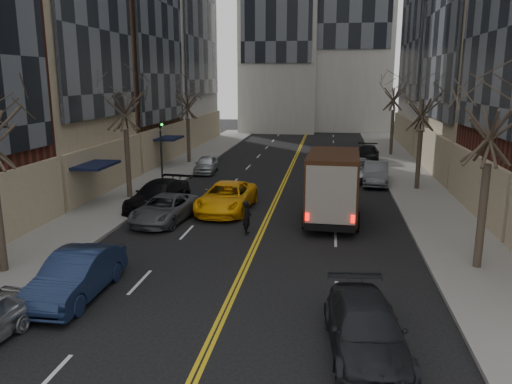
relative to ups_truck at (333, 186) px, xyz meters
The scene contains 19 objects.
sidewalk_left 15.93m from the ups_truck, 141.10° to the left, with size 4.00×66.00×0.15m, color slate.
sidewalk_right 11.58m from the ups_truck, 60.30° to the left, with size 4.00×66.00×0.15m, color slate.
tree_lf_mid 13.37m from the ups_truck, 166.34° to the left, with size 3.20×3.20×8.91m.
tree_lf_far 20.47m from the ups_truck, 127.25° to the left, with size 3.20×3.20×8.12m.
tree_rt_near 9.39m from the ups_truck, 47.88° to the right, with size 3.20×3.20×8.71m.
tree_rt_mid 10.59m from the ups_truck, 55.45° to the left, with size 3.20×3.20×8.32m.
tree_rt_far 24.10m from the ups_truck, 76.59° to the left, with size 3.20×3.20×9.11m.
traffic_signal 11.85m from the ups_truck, 155.25° to the left, with size 0.29×0.26×4.70m.
ups_truck is the anchor object (origin of this frame).
observer_sedan 12.80m from the ups_truck, 86.08° to the right, with size 2.40×4.96×1.39m.
taxi 5.93m from the ups_truck, 169.55° to the left, with size 2.57×5.58×1.55m, color #FEB40A.
pedestrian 4.99m from the ups_truck, 143.77° to the right, with size 0.59×0.39×1.61m, color black.
parked_lf_b 13.52m from the ups_truck, 128.69° to the right, with size 1.63×4.67×1.54m, color #121E3A.
parked_lf_c 8.62m from the ups_truck, behind, with size 2.22×4.82×1.34m, color #4E5156.
parked_lf_d 9.74m from the ups_truck, behind, with size 2.16×5.32×1.54m, color black.
parked_lf_e 15.45m from the ups_truck, 128.69° to the left, with size 1.55×3.85×1.31m, color #B3B7BC.
parked_rt_a 10.07m from the ups_truck, 72.73° to the left, with size 1.61×4.63×1.52m, color #53575C.
parked_rt_b 11.58m from the ups_truck, 81.16° to the left, with size 2.41×5.24×1.46m, color #A5A8AD.
parked_rt_c 19.01m from the ups_truck, 80.99° to the left, with size 2.07×5.09×1.48m, color black.
Camera 1 is at (3.10, -7.95, 7.16)m, focal length 35.00 mm.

